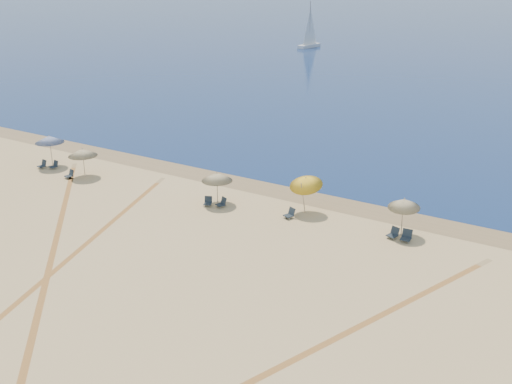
# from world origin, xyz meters

# --- Properties ---
(wet_sand) EXTENTS (500.00, 500.00, 0.00)m
(wet_sand) POSITION_xyz_m (0.00, 24.00, 0.00)
(wet_sand) COLOR olive
(wet_sand) RESTS_ON ground
(umbrella_0) EXTENTS (2.27, 2.28, 2.62)m
(umbrella_0) POSITION_xyz_m (-18.91, 19.25, 2.28)
(umbrella_0) COLOR gray
(umbrella_0) RESTS_ON ground
(umbrella_1) EXTENTS (2.21, 2.21, 2.29)m
(umbrella_1) POSITION_xyz_m (-14.79, 18.83, 1.95)
(umbrella_1) COLOR gray
(umbrella_1) RESTS_ON ground
(umbrella_2) EXTENTS (2.11, 2.11, 2.28)m
(umbrella_2) POSITION_xyz_m (-2.87, 19.64, 1.94)
(umbrella_2) COLOR gray
(umbrella_2) RESTS_ON ground
(umbrella_3) EXTENTS (2.18, 2.24, 2.77)m
(umbrella_3) POSITION_xyz_m (2.98, 21.33, 2.17)
(umbrella_3) COLOR gray
(umbrella_3) RESTS_ON ground
(umbrella_4) EXTENTS (1.91, 1.96, 2.46)m
(umbrella_4) POSITION_xyz_m (9.55, 21.26, 2.08)
(umbrella_4) COLOR gray
(umbrella_4) RESTS_ON ground
(chair_0) EXTENTS (0.63, 0.71, 0.65)m
(chair_0) POSITION_xyz_m (-19.24, 18.52, 0.29)
(chair_0) COLOR black
(chair_0) RESTS_ON ground
(chair_1) EXTENTS (0.61, 0.69, 0.64)m
(chair_1) POSITION_xyz_m (-18.32, 18.92, 0.28)
(chair_1) COLOR black
(chair_1) RESTS_ON ground
(chair_2) EXTENTS (0.66, 0.73, 0.64)m
(chair_2) POSITION_xyz_m (-15.53, 18.01, 0.28)
(chair_2) COLOR black
(chair_2) RESTS_ON ground
(chair_3) EXTENTS (0.71, 0.75, 0.62)m
(chair_3) POSITION_xyz_m (-3.23, 19.01, 0.27)
(chair_3) COLOR black
(chair_3) RESTS_ON ground
(chair_4) EXTENTS (0.74, 0.79, 0.64)m
(chair_4) POSITION_xyz_m (-2.28, 19.31, 0.28)
(chair_4) COLOR black
(chair_4) RESTS_ON ground
(chair_5) EXTENTS (0.74, 0.79, 0.65)m
(chair_5) POSITION_xyz_m (2.54, 20.06, 0.29)
(chair_5) COLOR black
(chair_5) RESTS_ON ground
(chair_6) EXTENTS (0.72, 0.78, 0.66)m
(chair_6) POSITION_xyz_m (9.26, 20.63, 0.29)
(chair_6) COLOR black
(chair_6) RESTS_ON ground
(chair_7) EXTENTS (0.62, 0.72, 0.71)m
(chair_7) POSITION_xyz_m (10.06, 20.61, 0.31)
(chair_7) COLOR black
(chair_7) RESTS_ON ground
(sailboat_2) EXTENTS (2.39, 6.04, 8.75)m
(sailboat_2) POSITION_xyz_m (-33.24, 95.73, 2.65)
(sailboat_2) COLOR white
(sailboat_2) RESTS_ON ocean
(tire_tracks) EXTENTS (55.98, 41.66, 0.00)m
(tire_tracks) POSITION_xyz_m (-1.19, 8.32, 0.00)
(tire_tracks) COLOR tan
(tire_tracks) RESTS_ON ground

